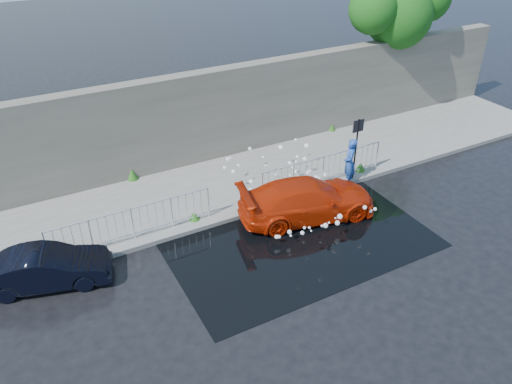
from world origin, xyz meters
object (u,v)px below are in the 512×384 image
(sign_post, at_px, (357,139))
(person, at_px, (350,163))
(dark_car, at_px, (47,268))
(red_car, at_px, (308,199))

(sign_post, height_order, person, sign_post)
(dark_car, bearing_deg, sign_post, -72.12)
(sign_post, bearing_deg, dark_car, -177.36)
(red_car, bearing_deg, dark_car, 97.38)
(red_car, bearing_deg, sign_post, -56.58)
(red_car, height_order, person, person)
(dark_car, relative_size, person, 1.85)
(person, bearing_deg, sign_post, 141.84)
(red_car, relative_size, dark_car, 1.35)
(dark_car, bearing_deg, person, -72.58)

